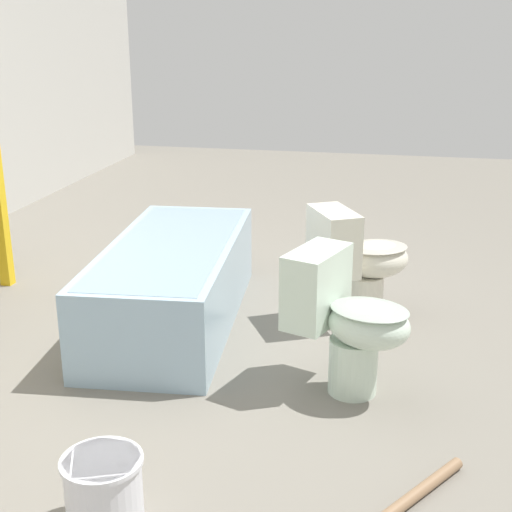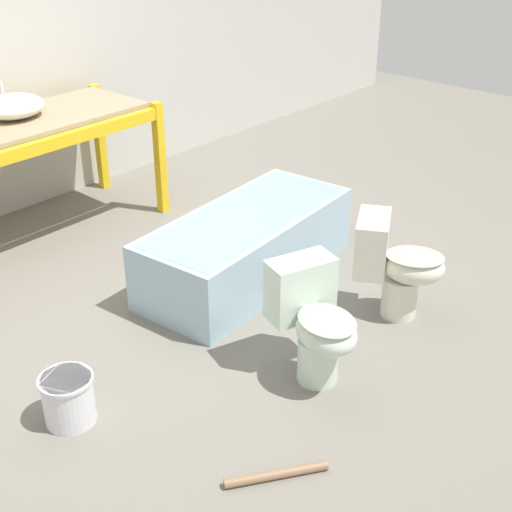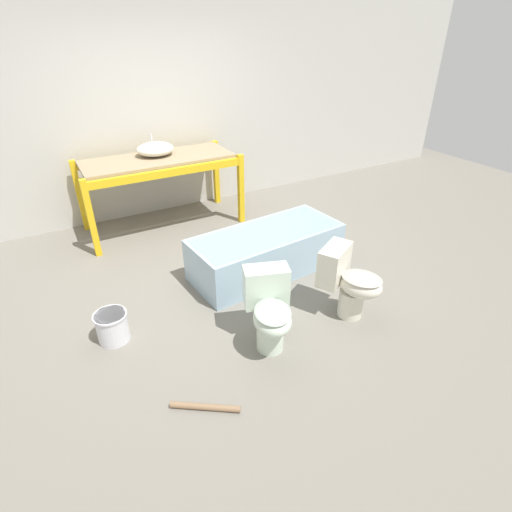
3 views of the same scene
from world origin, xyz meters
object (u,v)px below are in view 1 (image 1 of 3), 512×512
Objects in this scene: bucket_white at (104,491)px; toilet_far at (346,318)px; toilet_near at (358,260)px; bathtub_main at (173,277)px.

toilet_far is at bearing -31.85° from bucket_white.
toilet_far is (-0.84, -0.01, 0.00)m from toilet_near.
toilet_near is (0.25, -1.01, 0.09)m from bathtub_main.
toilet_near reaches higher than bathtub_main.
toilet_far reaches higher than bucket_white.
toilet_near is at bearing -19.38° from bucket_white.
toilet_far is (-0.58, -1.02, 0.09)m from bathtub_main.
bathtub_main is at bearing 75.17° from toilet_near.
toilet_near is 0.84m from toilet_far.
bathtub_main is at bearing 10.63° from bucket_white.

